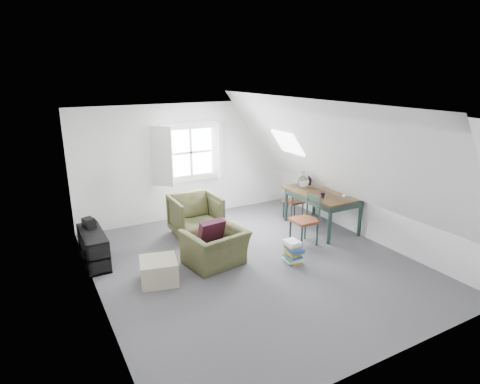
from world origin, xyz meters
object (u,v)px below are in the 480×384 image
dining_table (322,197)px  media_shelf (94,250)px  armchair_near (216,264)px  dining_chair_near (306,219)px  ottoman (159,271)px  armchair_far (196,235)px  magazine_stack (293,252)px  dining_chair_far (294,201)px

dining_table → media_shelf: size_ratio=1.45×
armchair_near → dining_chair_near: dining_chair_near is taller
ottoman → dining_table: size_ratio=0.35×
armchair_near → ottoman: ottoman is taller
ottoman → armchair_near: bearing=5.4°
armchair_near → armchair_far: size_ratio=1.04×
dining_chair_near → magazine_stack: 0.90m
armchair_near → ottoman: bearing=-4.0°
ottoman → media_shelf: (-0.76, 1.13, 0.06)m
media_shelf → magazine_stack: bearing=-31.0°
dining_chair_near → magazine_stack: size_ratio=2.40×
dining_chair_far → media_shelf: bearing=1.5°
armchair_far → dining_chair_near: dining_chair_near is taller
ottoman → dining_chair_far: dining_chair_far is taller
ottoman → magazine_stack: (2.20, -0.47, 0.01)m
magazine_stack → media_shelf: bearing=151.6°
armchair_near → magazine_stack: 1.33m
armchair_far → magazine_stack: size_ratio=2.32×
ottoman → media_shelf: 1.37m
armchair_far → dining_chair_far: size_ratio=1.15×
armchair_far → dining_table: dining_table is taller
media_shelf → magazine_stack: (2.96, -1.60, -0.05)m
dining_chair_far → media_shelf: 4.23m
armchair_far → ottoman: 1.88m
armchair_far → dining_chair_near: (1.65, -1.36, 0.49)m
dining_table → media_shelf: (-4.40, 0.60, -0.43)m
dining_chair_near → media_shelf: (-3.63, 1.08, -0.24)m
dining_chair_far → dining_chair_near: (-0.60, -1.18, 0.08)m
armchair_far → magazine_stack: (0.99, -1.88, 0.20)m
dining_table → dining_chair_far: dining_chair_far is taller
ottoman → dining_table: (3.64, 0.53, 0.50)m
dining_chair_near → armchair_near: bearing=-109.2°
dining_chair_far → dining_chair_near: dining_chair_near is taller
dining_table → armchair_far: bearing=161.4°
ottoman → dining_chair_near: size_ratio=0.59×
armchair_near → armchair_far: bearing=-108.2°
armchair_near → armchair_far: (0.21, 1.32, 0.00)m
magazine_stack → armchair_far: bearing=117.6°
dining_table → magazine_stack: (-1.44, -1.00, -0.48)m
dining_chair_near → armchair_far: bearing=-147.4°
ottoman → magazine_stack: bearing=-12.0°
ottoman → dining_chair_far: 3.69m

